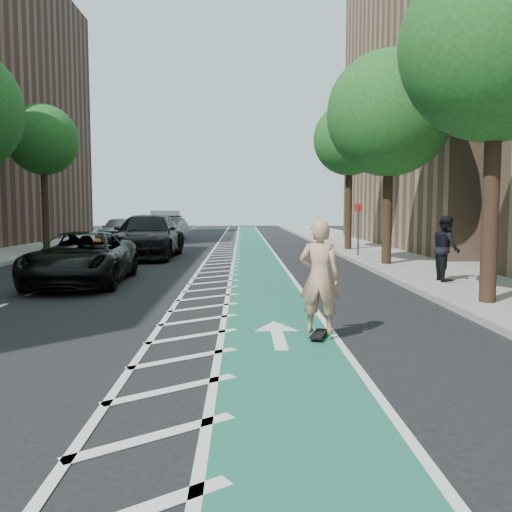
{
  "coord_description": "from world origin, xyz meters",
  "views": [
    {
      "loc": [
        2.37,
        -12.18,
        2.25
      ],
      "look_at": [
        2.71,
        0.91,
        1.1
      ],
      "focal_mm": 38.0,
      "sensor_mm": 36.0,
      "label": 1
    }
  ],
  "objects_px": {
    "skateboarder": "(320,277)",
    "suv_far": "(148,236)",
    "suv_near": "(82,258)",
    "barrel_a": "(59,269)"
  },
  "relations": [
    {
      "from": "suv_far",
      "to": "barrel_a",
      "type": "xyz_separation_m",
      "value": [
        -1.13,
        -8.83,
        -0.54
      ]
    },
    {
      "from": "suv_near",
      "to": "barrel_a",
      "type": "height_order",
      "value": "suv_near"
    },
    {
      "from": "skateboarder",
      "to": "suv_near",
      "type": "distance_m",
      "value": 9.3
    },
    {
      "from": "suv_near",
      "to": "suv_far",
      "type": "xyz_separation_m",
      "value": [
        0.44,
        8.82,
        0.21
      ]
    },
    {
      "from": "skateboarder",
      "to": "barrel_a",
      "type": "relative_size",
      "value": 2.08
    },
    {
      "from": "skateboarder",
      "to": "suv_far",
      "type": "distance_m",
      "value": 16.82
    },
    {
      "from": "suv_far",
      "to": "barrel_a",
      "type": "bearing_deg",
      "value": -96.45
    },
    {
      "from": "skateboarder",
      "to": "barrel_a",
      "type": "height_order",
      "value": "skateboarder"
    },
    {
      "from": "suv_far",
      "to": "barrel_a",
      "type": "height_order",
      "value": "suv_far"
    },
    {
      "from": "skateboarder",
      "to": "suv_near",
      "type": "relative_size",
      "value": 0.35
    }
  ]
}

